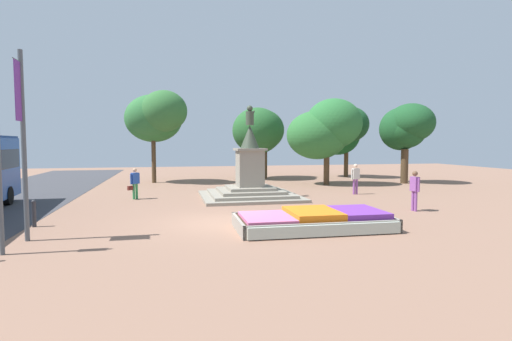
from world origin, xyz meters
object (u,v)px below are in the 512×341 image
object	(u,v)px
banner_pole	(23,139)
pedestrian_with_handbag	(135,182)
pedestrian_crossing_plaza	(355,177)
statue_monument	(250,181)
kerb_bollard_mid_b	(34,213)
flower_planter	(315,221)
pedestrian_near_planter	(415,188)

from	to	relation	value
banner_pole	pedestrian_with_handbag	bearing A→B (deg)	74.36
pedestrian_with_handbag	banner_pole	bearing A→B (deg)	-105.64
pedestrian_with_handbag	pedestrian_crossing_plaza	size ratio (longest dim) A/B	0.93
statue_monument	kerb_bollard_mid_b	size ratio (longest dim) A/B	5.34
flower_planter	statue_monument	xyz separation A→B (m)	(-0.67, 8.16, 0.63)
statue_monument	pedestrian_with_handbag	distance (m)	6.10
flower_planter	pedestrian_crossing_plaza	xyz separation A→B (m)	(5.57, 8.29, 0.74)
statue_monument	pedestrian_with_handbag	bearing A→B (deg)	172.90
statue_monument	pedestrian_crossing_plaza	bearing A→B (deg)	1.12
kerb_bollard_mid_b	pedestrian_near_planter	bearing A→B (deg)	0.34
statue_monument	flower_planter	bearing A→B (deg)	-85.27
flower_planter	kerb_bollard_mid_b	size ratio (longest dim) A/B	5.53
banner_pole	kerb_bollard_mid_b	xyz separation A→B (m)	(-0.47, 2.21, -2.57)
pedestrian_near_planter	pedestrian_crossing_plaza	size ratio (longest dim) A/B	1.00
pedestrian_near_planter	statue_monument	bearing A→B (deg)	137.56
pedestrian_near_planter	kerb_bollard_mid_b	xyz separation A→B (m)	(-15.14, -0.09, -0.51)
banner_pole	pedestrian_with_handbag	xyz separation A→B (m)	(2.44, 8.71, -2.16)
flower_planter	statue_monument	world-z (taller)	statue_monument
pedestrian_with_handbag	pedestrian_crossing_plaza	world-z (taller)	pedestrian_crossing_plaza
flower_planter	pedestrian_crossing_plaza	world-z (taller)	pedestrian_crossing_plaza
banner_pole	pedestrian_crossing_plaza	world-z (taller)	banner_pole
pedestrian_near_planter	kerb_bollard_mid_b	distance (m)	15.15
pedestrian_with_handbag	kerb_bollard_mid_b	world-z (taller)	pedestrian_with_handbag
banner_pole	pedestrian_near_planter	world-z (taller)	banner_pole
banner_pole	pedestrian_crossing_plaza	xyz separation A→B (m)	(14.74, 8.08, -2.06)
flower_planter	pedestrian_with_handbag	distance (m)	11.19
flower_planter	banner_pole	xyz separation A→B (m)	(-9.17, 0.21, 2.80)
kerb_bollard_mid_b	banner_pole	bearing A→B (deg)	-78.11
flower_planter	pedestrian_with_handbag	size ratio (longest dim) A/B	3.27
statue_monument	pedestrian_near_planter	bearing A→B (deg)	-42.44
banner_pole	pedestrian_with_handbag	world-z (taller)	banner_pole
banner_pole	kerb_bollard_mid_b	distance (m)	3.42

